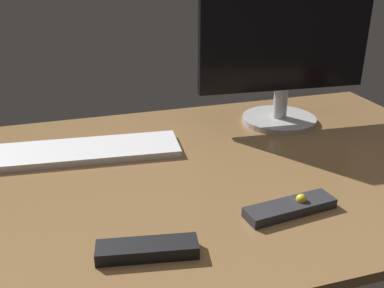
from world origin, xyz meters
TOP-DOWN VIEW (x-y plane):
  - desk at (0.00, 0.00)cm, footprint 140.00×84.00cm
  - monitor at (31.82, 22.10)cm, footprint 48.42×21.29cm
  - keyboard at (-22.99, 15.97)cm, footprint 44.83×17.67cm
  - media_remote at (11.42, -22.35)cm, footprint 18.91×7.09cm
  - tv_remote at (-17.48, -27.18)cm, footprint 17.32×7.40cm

SIDE VIEW (x-z plane):
  - desk at x=0.00cm, z-range 0.00..2.00cm
  - keyboard at x=-22.99cm, z-range 2.00..3.70cm
  - media_remote at x=11.42cm, z-range 1.37..4.71cm
  - tv_remote at x=-17.48cm, z-range 2.00..4.26cm
  - monitor at x=31.82cm, z-range 2.79..43.68cm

